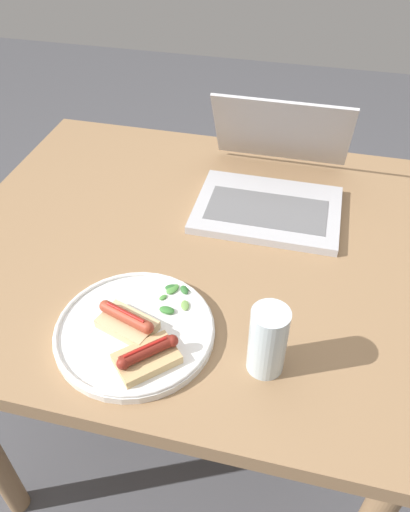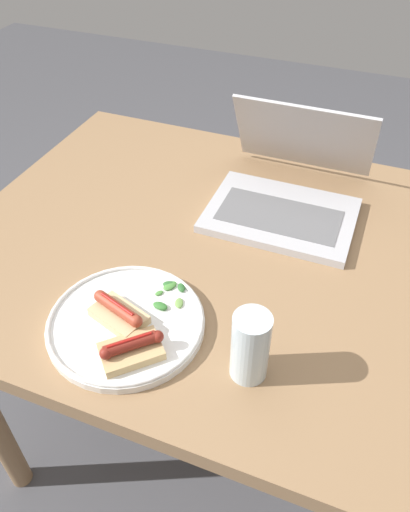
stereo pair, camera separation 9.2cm
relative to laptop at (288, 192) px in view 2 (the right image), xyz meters
The scene contains 8 objects.
ground_plane 0.81m from the laptop, 125.71° to the right, with size 6.00×6.00×0.00m, color #4C4C51.
desk 0.26m from the laptop, 125.71° to the right, with size 1.03×0.88×0.74m.
laptop is the anchor object (origin of this frame).
plate 0.48m from the laptop, 110.80° to the right, with size 0.27×0.27×0.02m.
sausage_toast_left 0.48m from the laptop, 112.10° to the right, with size 0.11×0.09×0.04m.
sausage_toast_middle 0.52m from the laptop, 103.71° to the right, with size 0.11×0.11×0.04m.
salad_pile 0.38m from the laptop, 108.70° to the right, with size 0.06×0.08×0.01m.
drinking_glass 0.46m from the laptop, 82.98° to the right, with size 0.06×0.06×0.13m.
Camera 2 is at (0.29, -0.75, 1.42)m, focal length 35.00 mm.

